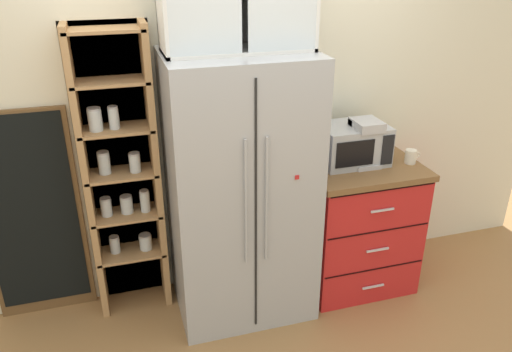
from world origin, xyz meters
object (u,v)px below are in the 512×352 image
mug_cream (411,156)px  coffee_maker (363,142)px  refrigerator (241,190)px  chalkboard_menu (32,217)px  microwave (352,144)px  bottle_cobalt (318,151)px

mug_cream → coffee_maker: bearing=164.8°
refrigerator → chalkboard_menu: size_ratio=1.22×
mug_cream → chalkboard_menu: (-2.43, 0.36, -0.26)m
microwave → chalkboard_menu: chalkboard_menu is taller
microwave → bottle_cobalt: bearing=-168.5°
microwave → coffee_maker: (0.06, -0.04, 0.03)m
coffee_maker → bottle_cobalt: bearing=-177.7°
bottle_cobalt → mug_cream: bearing=-6.5°
coffee_maker → chalkboard_menu: size_ratio=0.22×
coffee_maker → mug_cream: coffee_maker is taller
refrigerator → mug_cream: refrigerator is taller
mug_cream → bottle_cobalt: (-0.64, 0.07, 0.09)m
bottle_cobalt → microwave: bearing=11.5°
refrigerator → chalkboard_menu: 1.31m
microwave → bottle_cobalt: size_ratio=1.49×
bottle_cobalt → chalkboard_menu: size_ratio=0.21×
refrigerator → bottle_cobalt: refrigerator is taller
coffee_maker → bottle_cobalt: (-0.33, -0.01, -0.02)m
mug_cream → chalkboard_menu: bearing=171.6°
bottle_cobalt → chalkboard_menu: 1.84m
mug_cream → refrigerator: bearing=177.2°
mug_cream → bottle_cobalt: 0.65m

